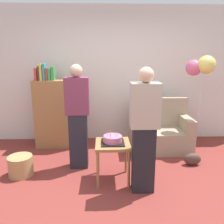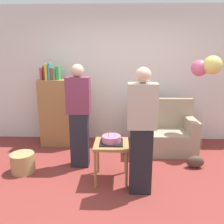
{
  "view_description": "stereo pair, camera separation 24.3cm",
  "coord_description": "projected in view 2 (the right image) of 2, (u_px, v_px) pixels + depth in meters",
  "views": [
    {
      "loc": [
        -0.24,
        -2.82,
        1.79
      ],
      "look_at": [
        -0.11,
        0.52,
        0.95
      ],
      "focal_mm": 37.83,
      "sensor_mm": 36.0,
      "label": 1
    },
    {
      "loc": [
        0.0,
        -2.82,
        1.79
      ],
      "look_at": [
        -0.11,
        0.52,
        0.95
      ],
      "focal_mm": 37.83,
      "sensor_mm": 36.0,
      "label": 2
    }
  ],
  "objects": [
    {
      "name": "couch",
      "position": [
        164.0,
        133.0,
        4.4
      ],
      "size": [
        1.1,
        0.7,
        0.96
      ],
      "color": "gray",
      "rests_on": "ground_plane"
    },
    {
      "name": "balloon_bunch",
      "position": [
        207.0,
        66.0,
        3.99
      ],
      "size": [
        0.48,
        0.4,
        1.75
      ],
      "color": "silver",
      "rests_on": "ground_plane"
    },
    {
      "name": "wall_back",
      "position": [
        120.0,
        75.0,
        4.83
      ],
      "size": [
        6.0,
        0.1,
        2.7
      ],
      "primitive_type": "cube",
      "color": "silver",
      "rests_on": "ground_plane"
    },
    {
      "name": "person_holding_cake",
      "position": [
        141.0,
        132.0,
        2.95
      ],
      "size": [
        0.36,
        0.22,
        1.63
      ],
      "rotation": [
        0.0,
        0.0,
        2.83
      ],
      "color": "black",
      "rests_on": "ground_plane"
    },
    {
      "name": "ground_plane",
      "position": [
        119.0,
        190.0,
        3.17
      ],
      "size": [
        8.0,
        8.0,
        0.0
      ],
      "primitive_type": "plane",
      "color": "maroon"
    },
    {
      "name": "bookshelf",
      "position": [
        61.0,
        111.0,
        4.61
      ],
      "size": [
        0.8,
        0.36,
        1.61
      ],
      "color": "olive",
      "rests_on": "ground_plane"
    },
    {
      "name": "side_table",
      "position": [
        111.0,
        149.0,
        3.32
      ],
      "size": [
        0.48,
        0.48,
        0.57
      ],
      "color": "olive",
      "rests_on": "ground_plane"
    },
    {
      "name": "wicker_basket",
      "position": [
        23.0,
        163.0,
        3.62
      ],
      "size": [
        0.36,
        0.36,
        0.3
      ],
      "primitive_type": "cylinder",
      "color": "#A88451",
      "rests_on": "ground_plane"
    },
    {
      "name": "person_blowing_candles",
      "position": [
        79.0,
        116.0,
        3.67
      ],
      "size": [
        0.36,
        0.22,
        1.63
      ],
      "rotation": [
        0.0,
        0.0,
        -0.19
      ],
      "color": "#23232D",
      "rests_on": "ground_plane"
    },
    {
      "name": "handbag",
      "position": [
        195.0,
        162.0,
        3.76
      ],
      "size": [
        0.28,
        0.14,
        0.2
      ],
      "primitive_type": "ellipsoid",
      "color": "#473328",
      "rests_on": "ground_plane"
    },
    {
      "name": "birthday_cake",
      "position": [
        111.0,
        140.0,
        3.29
      ],
      "size": [
        0.32,
        0.32,
        0.17
      ],
      "color": "black",
      "rests_on": "side_table"
    }
  ]
}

